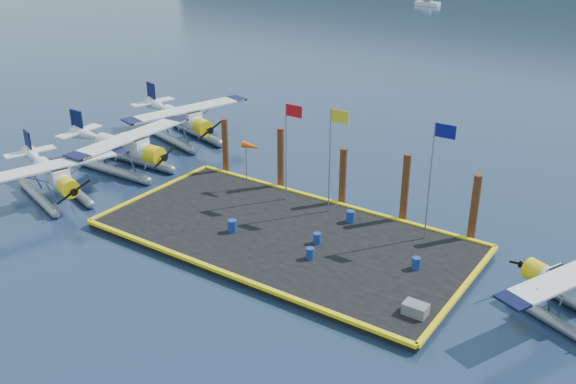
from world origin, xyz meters
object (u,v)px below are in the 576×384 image
at_px(seaplane_d, 576,296).
at_px(drum_2, 317,238).
at_px(flagpole_yellow, 333,145).
at_px(seaplane_a, 55,178).
at_px(seaplane_c, 185,122).
at_px(drum_1, 310,253).
at_px(piling_2, 343,179).
at_px(piling_1, 281,160).
at_px(piling_0, 225,148).
at_px(seaplane_b, 128,150).
at_px(flagpole_red, 289,137).
at_px(drum_5, 351,216).
at_px(piling_4, 474,210).
at_px(drum_3, 232,226).
at_px(flagpole_blue, 435,165).
at_px(drum_4, 416,263).
at_px(crate, 415,309).
at_px(windsock, 252,147).
at_px(piling_3, 405,190).

bearing_deg(seaplane_d, drum_2, 117.67).
bearing_deg(flagpole_yellow, seaplane_a, -154.64).
bearing_deg(seaplane_c, seaplane_a, 19.66).
relative_size(drum_1, piling_2, 0.16).
relative_size(flagpole_yellow, piling_1, 1.48).
relative_size(seaplane_c, piling_0, 2.55).
bearing_deg(seaplane_b, piling_2, 100.80).
bearing_deg(flagpole_red, drum_1, -47.18).
xyz_separation_m(drum_5, piling_1, (-6.26, 2.10, 1.36)).
bearing_deg(flagpole_red, drum_5, -6.24).
xyz_separation_m(seaplane_c, piling_4, (24.04, -3.67, 0.42)).
height_order(seaplane_c, piling_2, piling_2).
distance_m(drum_3, drum_5, 6.67).
height_order(seaplane_b, piling_2, piling_2).
distance_m(seaplane_d, piling_1, 19.22).
bearing_deg(flagpole_blue, drum_2, -141.44).
relative_size(drum_2, drum_4, 0.96).
distance_m(seaplane_a, piling_1, 13.97).
xyz_separation_m(drum_5, crate, (6.74, -6.28, -0.07)).
height_order(flagpole_red, flagpole_yellow, flagpole_yellow).
distance_m(windsock, piling_3, 9.72).
height_order(flagpole_red, piling_3, flagpole_red).
relative_size(seaplane_d, piling_1, 1.96).
bearing_deg(drum_1, windsock, 145.30).
height_order(crate, piling_4, piling_4).
relative_size(piling_0, piling_3, 0.93).
height_order(crate, piling_0, piling_0).
bearing_deg(flagpole_red, drum_3, -92.19).
bearing_deg(windsock, flagpole_blue, -0.00).
xyz_separation_m(piling_0, piling_4, (17.00, 0.00, 0.00)).
height_order(drum_5, flagpole_blue, flagpole_blue).
relative_size(drum_4, crate, 0.58).
distance_m(seaplane_b, seaplane_d, 29.24).
bearing_deg(piling_4, seaplane_c, 171.32).
bearing_deg(drum_3, drum_1, -1.07).
bearing_deg(piling_1, drum_4, -22.70).
bearing_deg(drum_1, piling_1, 133.81).
bearing_deg(piling_2, flagpole_yellow, -82.79).
distance_m(seaplane_c, seaplane_d, 31.30).
height_order(drum_2, flagpole_red, flagpole_red).
bearing_deg(windsock, flagpole_yellow, 0.00).
distance_m(seaplane_b, flagpole_red, 12.66).
bearing_deg(flagpole_yellow, drum_1, -70.23).
xyz_separation_m(drum_1, piling_0, (-11.10, 6.88, 1.30)).
bearing_deg(piling_2, seaplane_d, -17.55).
relative_size(piling_1, piling_3, 0.98).
height_order(seaplane_d, flagpole_yellow, flagpole_yellow).
bearing_deg(piling_3, flagpole_blue, -36.07).
distance_m(seaplane_d, piling_4, 7.66).
xyz_separation_m(crate, piling_2, (-8.50, 8.38, 1.24)).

